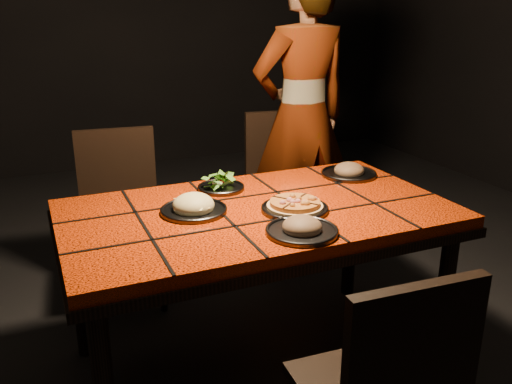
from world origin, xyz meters
name	(u,v)px	position (x,y,z in m)	size (l,w,h in m)	color
room_shell	(258,20)	(0.00, 0.00, 1.50)	(6.04, 7.04, 3.08)	black
dining_table	(258,225)	(0.00, 0.00, 0.67)	(1.62, 0.92, 0.75)	red
chair_far_left	(120,205)	(-0.43, 0.87, 0.53)	(0.46, 0.46, 0.93)	black
chair_far_right	(282,177)	(0.59, 0.97, 0.53)	(0.48, 0.48, 0.93)	black
diner	(302,117)	(0.70, 0.94, 0.91)	(0.66, 0.43, 1.81)	brown
plate_pizza	(295,207)	(0.13, -0.09, 0.77)	(0.32, 0.32, 0.04)	#3C3D42
plate_pasta	(194,207)	(-0.26, 0.06, 0.77)	(0.27, 0.27, 0.09)	#3C3D42
plate_salad	(221,184)	(-0.06, 0.29, 0.78)	(0.22, 0.22, 0.07)	#3C3D42
plate_mushroom_a	(302,227)	(0.04, -0.31, 0.77)	(0.27, 0.27, 0.09)	#3C3D42
plate_mushroom_b	(349,171)	(0.60, 0.24, 0.77)	(0.27, 0.27, 0.09)	#3C3D42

